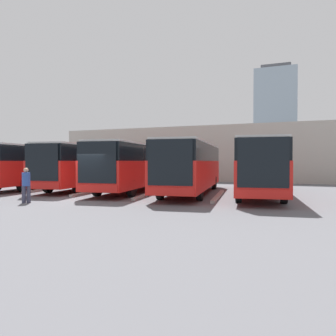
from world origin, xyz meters
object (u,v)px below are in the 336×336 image
(bus_2, at_px, (135,165))
(bus_0, at_px, (259,166))
(pedestrian, at_px, (26,184))
(bus_4, at_px, (41,165))
(bus_3, at_px, (89,165))
(bus_1, at_px, (191,165))

(bus_2, bearing_deg, bus_0, 173.14)
(bus_0, distance_m, pedestrian, 13.24)
(pedestrian, bearing_deg, bus_4, -94.97)
(bus_0, height_order, bus_4, same)
(bus_0, distance_m, bus_2, 8.45)
(bus_2, distance_m, pedestrian, 8.19)
(bus_2, relative_size, bus_3, 1.00)
(bus_0, height_order, bus_1, same)
(bus_1, height_order, bus_3, same)
(bus_4, bearing_deg, bus_3, 178.54)
(bus_0, distance_m, bus_1, 4.24)
(pedestrian, bearing_deg, bus_0, 173.65)
(bus_0, bearing_deg, bus_1, -3.27)
(bus_2, height_order, bus_3, same)
(bus_1, bearing_deg, bus_0, 176.73)
(bus_3, distance_m, bus_4, 4.25)
(bus_1, bearing_deg, pedestrian, 43.01)
(bus_2, bearing_deg, bus_1, 169.54)
(bus_2, relative_size, bus_4, 1.00)
(bus_2, height_order, pedestrian, bus_2)
(bus_1, height_order, bus_4, same)
(bus_1, height_order, pedestrian, bus_1)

